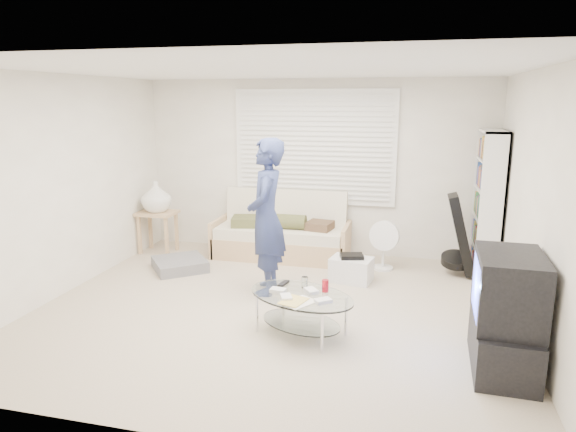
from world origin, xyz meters
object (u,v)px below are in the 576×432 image
(bookshelf, at_px, (487,204))
(coffee_table, at_px, (301,302))
(futon_sofa, at_px, (282,236))
(tv_unit, at_px, (506,314))

(bookshelf, height_order, coffee_table, bookshelf)
(bookshelf, bearing_deg, coffee_table, -129.56)
(futon_sofa, distance_m, bookshelf, 2.79)
(bookshelf, xyz_separation_m, coffee_table, (-1.90, -2.30, -0.60))
(futon_sofa, relative_size, coffee_table, 1.53)
(bookshelf, distance_m, coffee_table, 3.05)
(bookshelf, height_order, tv_unit, bookshelf)
(bookshelf, bearing_deg, tv_unit, -92.83)
(tv_unit, relative_size, coffee_table, 0.80)
(tv_unit, bearing_deg, coffee_table, 172.71)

